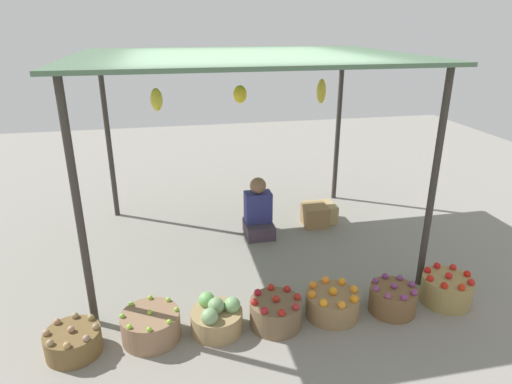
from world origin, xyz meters
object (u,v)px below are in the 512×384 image
basket_cabbages (217,318)px  wooden_crate_stacked_rear (315,215)px  basket_red_apples (276,312)px  wooden_crate_near_vendor (320,213)px  basket_oranges (332,303)px  basket_limes (151,326)px  basket_potatoes (73,341)px  basket_red_tomatoes (446,289)px  vendor_person (258,213)px  basket_purple_onions (393,299)px

basket_cabbages → wooden_crate_stacked_rear: 2.53m
basket_red_apples → wooden_crate_near_vendor: size_ratio=1.17×
basket_cabbages → basket_oranges: basket_cabbages is taller
basket_limes → basket_oranges: bearing=-0.1°
basket_potatoes → wooden_crate_stacked_rear: (2.82, 2.01, 0.03)m
basket_limes → basket_oranges: basket_oranges is taller
basket_red_apples → basket_oranges: size_ratio=0.94×
basket_limes → wooden_crate_near_vendor: size_ratio=1.25×
wooden_crate_stacked_rear → basket_red_tomatoes: bearing=-70.6°
vendor_person → wooden_crate_near_vendor: (0.93, 0.23, -0.17)m
basket_cabbages → basket_limes: bearing=178.6°
basket_oranges → vendor_person: bearing=100.3°
basket_limes → basket_cabbages: (0.58, -0.01, 0.01)m
vendor_person → basket_red_tomatoes: 2.41m
basket_limes → basket_red_tomatoes: (2.88, -0.03, 0.01)m
basket_cabbages → basket_red_tomatoes: size_ratio=0.96×
basket_potatoes → wooden_crate_near_vendor: (2.93, 2.12, 0.02)m
basket_potatoes → basket_cabbages: 1.22m
basket_limes → wooden_crate_stacked_rear: (2.18, 1.95, 0.01)m
wooden_crate_stacked_rear → basket_limes: bearing=-138.1°
vendor_person → basket_limes: bearing=-126.5°
basket_red_apples → basket_purple_onions: size_ratio=1.08×
vendor_person → basket_limes: 2.28m
basket_limes → basket_cabbages: 0.58m
vendor_person → wooden_crate_stacked_rear: 0.85m
basket_potatoes → basket_limes: (0.64, 0.06, 0.02)m
basket_red_apples → basket_purple_onions: basket_red_apples is taller
basket_red_apples → basket_oranges: bearing=3.7°
basket_oranges → basket_purple_onions: size_ratio=1.15×
basket_oranges → basket_red_tomatoes: (1.19, -0.03, 0.02)m
basket_purple_onions → basket_red_apples: bearing=178.9°
vendor_person → basket_potatoes: size_ratio=1.68×
wooden_crate_near_vendor → wooden_crate_stacked_rear: size_ratio=1.25×
basket_limes → basket_purple_onions: size_ratio=1.15×
basket_red_apples → wooden_crate_near_vendor: 2.40m
basket_cabbages → basket_purple_onions: 1.70m
basket_potatoes → basket_oranges: bearing=1.3°
basket_oranges → wooden_crate_stacked_rear: basket_oranges is taller
vendor_person → basket_purple_onions: (0.92, -1.89, -0.17)m
basket_red_apples → wooden_crate_near_vendor: basket_red_apples is taller
basket_cabbages → wooden_crate_near_vendor: (1.71, 2.07, -0.01)m
basket_limes → basket_red_apples: (1.12, -0.04, 0.00)m
vendor_person → basket_cabbages: size_ratio=1.66×
basket_oranges → basket_red_tomatoes: 1.19m
basket_potatoes → wooden_crate_stacked_rear: bearing=35.5°
basket_purple_onions → basket_red_tomatoes: size_ratio=0.91×
basket_limes → basket_red_tomatoes: bearing=-0.6°
basket_limes → vendor_person: bearing=53.5°
basket_potatoes → basket_purple_onions: basket_purple_onions is taller
basket_oranges → wooden_crate_stacked_rear: bearing=76.0°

